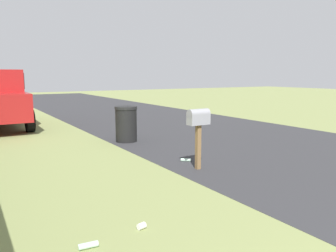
{
  "coord_description": "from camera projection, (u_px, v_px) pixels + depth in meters",
  "views": [
    {
      "loc": [
        1.17,
        2.81,
        1.93
      ],
      "look_at": [
        5.69,
        0.06,
        1.11
      ],
      "focal_mm": 36.02,
      "sensor_mm": 36.0,
      "label": 1
    }
  ],
  "objects": [
    {
      "name": "road_asphalt",
      "position": [
        313.0,
        157.0,
        7.95
      ],
      "size": [
        60.0,
        6.98,
        0.01
      ],
      "primitive_type": "cube",
      "color": "#2D2D30",
      "rests_on": "ground"
    },
    {
      "name": "mailbox",
      "position": [
        198.0,
        122.0,
        6.78
      ],
      "size": [
        0.22,
        0.47,
        1.24
      ],
      "rotation": [
        0.0,
        0.0,
        0.02
      ],
      "color": "brown",
      "rests_on": "ground"
    },
    {
      "name": "litter_cup_far_scatter",
      "position": [
        141.0,
        226.0,
        4.23
      ],
      "size": [
        0.1,
        0.12,
        0.08
      ],
      "primitive_type": "cylinder",
      "rotation": [
        0.0,
        1.57,
        1.82
      ],
      "color": "white",
      "rests_on": "ground"
    },
    {
      "name": "litter_bottle_midfield_a",
      "position": [
        88.0,
        245.0,
        3.76
      ],
      "size": [
        0.09,
        0.23,
        0.07
      ],
      "primitive_type": "cylinder",
      "rotation": [
        0.0,
        1.57,
        1.47
      ],
      "color": "#B2D8BF",
      "rests_on": "ground"
    },
    {
      "name": "trash_bin",
      "position": [
        126.0,
        124.0,
        9.71
      ],
      "size": [
        0.64,
        0.64,
        1.02
      ],
      "color": "black",
      "rests_on": "ground"
    },
    {
      "name": "litter_bottle_by_mailbox",
      "position": [
        186.0,
        160.0,
        7.53
      ],
      "size": [
        0.19,
        0.21,
        0.07
      ],
      "primitive_type": "cylinder",
      "rotation": [
        0.0,
        1.57,
        0.88
      ],
      "color": "#B2D8BF",
      "rests_on": "ground"
    }
  ]
}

